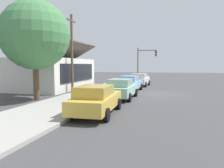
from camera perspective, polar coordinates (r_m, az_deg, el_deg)
ground_plane at (r=20.54m, az=11.79°, el=-2.61°), size 120.00×120.00×0.00m
sidewalk_curb at (r=21.57m, az=-3.23°, el=-1.94°), size 60.00×4.20×0.16m
car_mustard at (r=11.86m, az=-4.10°, el=-4.03°), size 4.97×2.22×1.59m
car_seafoam at (r=17.32m, az=2.41°, el=-1.18°), size 4.72×2.07×1.59m
car_skyblue at (r=22.40m, az=4.69°, el=0.20°), size 4.87×2.11×1.59m
car_ivory at (r=28.07m, az=7.25°, el=1.13°), size 4.51×2.29×1.59m
storefront_building at (r=25.89m, az=-15.40°, el=2.93°), size 10.90×6.86×5.24m
shade_tree at (r=17.61m, az=-19.42°, el=11.88°), size 5.16×5.16×7.47m
traffic_light_main at (r=32.50m, az=8.61°, el=6.35°), size 0.37×2.79×5.20m
utility_pole_wooden at (r=21.81m, az=-10.40°, el=8.19°), size 1.80×0.24×7.50m
fire_hydrant_red at (r=19.45m, az=-0.93°, el=-1.45°), size 0.22×0.22×0.71m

